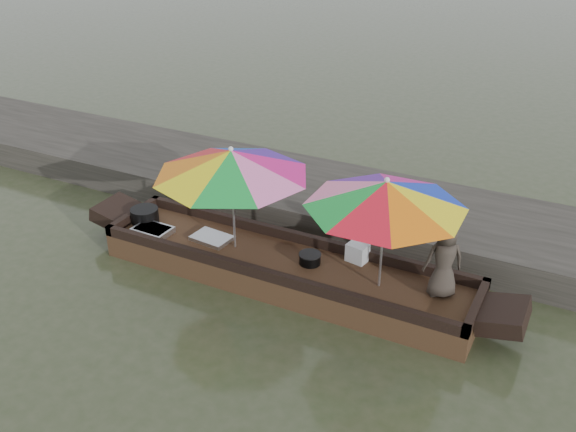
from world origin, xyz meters
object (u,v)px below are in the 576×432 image
at_px(supply_bag, 358,253).
at_px(vendor, 444,260).
at_px(tray_crayfish, 153,230).
at_px(tray_scallop, 212,238).
at_px(charcoal_grill, 310,259).
at_px(umbrella_bow, 233,199).
at_px(umbrella_stern, 383,234).
at_px(boat_hull, 285,271).
at_px(cooking_pot, 145,215).

height_order(supply_bag, vendor, vendor).
distance_m(tray_crayfish, vendor, 4.33).
relative_size(tray_scallop, charcoal_grill, 1.91).
relative_size(umbrella_bow, umbrella_stern, 1.07).
height_order(supply_bag, umbrella_stern, umbrella_stern).
bearing_deg(tray_scallop, boat_hull, -0.51).
distance_m(boat_hull, vendor, 2.27).
bearing_deg(tray_scallop, supply_bag, 11.64).
height_order(supply_bag, umbrella_bow, umbrella_bow).
bearing_deg(supply_bag, umbrella_bow, -165.33).
bearing_deg(umbrella_stern, charcoal_grill, 175.60).
distance_m(tray_scallop, charcoal_grill, 1.58).
height_order(boat_hull, charcoal_grill, charcoal_grill).
bearing_deg(umbrella_stern, supply_bag, 137.16).
distance_m(supply_bag, vendor, 1.34).
xyz_separation_m(boat_hull, umbrella_bow, (-0.81, 0.00, 0.95)).
relative_size(supply_bag, umbrella_stern, 0.14).
xyz_separation_m(boat_hull, supply_bag, (0.91, 0.45, 0.30)).
height_order(boat_hull, vendor, vendor).
bearing_deg(boat_hull, vendor, 4.53).
height_order(cooking_pot, tray_crayfish, cooking_pot).
distance_m(charcoal_grill, vendor, 1.86).
relative_size(tray_crayfish, charcoal_grill, 1.91).
height_order(boat_hull, umbrella_stern, umbrella_stern).
xyz_separation_m(tray_scallop, umbrella_bow, (0.41, -0.01, 0.74)).
bearing_deg(tray_crayfish, charcoal_grill, 6.89).
distance_m(tray_crayfish, charcoal_grill, 2.50).
bearing_deg(charcoal_grill, boat_hull, -167.13).
distance_m(tray_scallop, vendor, 3.42).
height_order(tray_crayfish, charcoal_grill, charcoal_grill).
bearing_deg(tray_scallop, charcoal_grill, 2.52).
distance_m(tray_scallop, umbrella_stern, 2.72).
distance_m(boat_hull, umbrella_stern, 1.69).
height_order(boat_hull, supply_bag, supply_bag).
xyz_separation_m(tray_crayfish, vendor, (4.28, 0.39, 0.47)).
relative_size(vendor, umbrella_stern, 0.50).
height_order(tray_scallop, umbrella_bow, umbrella_bow).
distance_m(tray_crayfish, supply_bag, 3.11).
bearing_deg(tray_crayfish, boat_hull, 5.89).
relative_size(boat_hull, vendor, 5.29).
distance_m(boat_hull, umbrella_bow, 1.25).
bearing_deg(vendor, cooking_pot, -29.46).
bearing_deg(vendor, supply_bag, -43.95).
relative_size(cooking_pot, tray_crayfish, 0.76).
bearing_deg(boat_hull, umbrella_bow, 180.00).
xyz_separation_m(cooking_pot, charcoal_grill, (2.81, 0.06, -0.04)).
height_order(tray_scallop, supply_bag, supply_bag).
distance_m(tray_scallop, umbrella_bow, 0.85).
relative_size(cooking_pot, supply_bag, 1.53).
bearing_deg(charcoal_grill, cooking_pot, -178.74).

